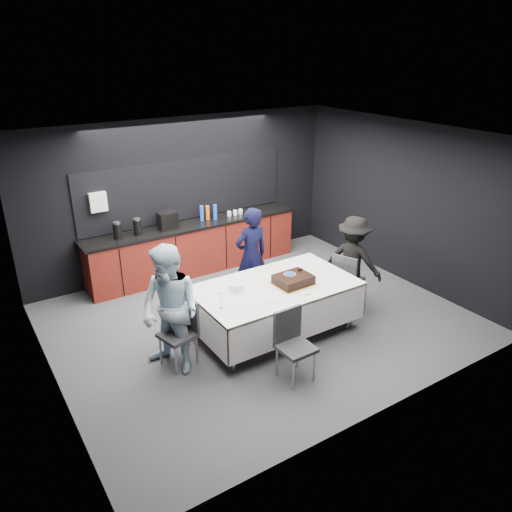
{
  "coord_description": "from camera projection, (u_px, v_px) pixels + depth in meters",
  "views": [
    {
      "loc": [
        -3.68,
        -5.61,
        3.98
      ],
      "look_at": [
        0.0,
        0.1,
        1.05
      ],
      "focal_mm": 35.0,
      "sensor_mm": 36.0,
      "label": 1
    }
  ],
  "objects": [
    {
      "name": "person_right",
      "position": [
        353.0,
        260.0,
        8.02
      ],
      "size": [
        0.91,
        1.1,
        1.48
      ],
      "primitive_type": "imported",
      "rotation": [
        0.0,
        0.0,
        2.03
      ],
      "color": "black",
      "rests_on": "ground"
    },
    {
      "name": "ground",
      "position": [
        259.0,
        320.0,
        7.74
      ],
      "size": [
        6.0,
        6.0,
        0.0
      ],
      "primitive_type": "plane",
      "color": "#434348",
      "rests_on": "ground"
    },
    {
      "name": "plate_stack",
      "position": [
        236.0,
        287.0,
        6.96
      ],
      "size": [
        0.2,
        0.2,
        0.1
      ],
      "primitive_type": "cylinder",
      "color": "white",
      "rests_on": "party_table"
    },
    {
      "name": "chair_right",
      "position": [
        346.0,
        277.0,
        7.93
      ],
      "size": [
        0.55,
        0.55,
        0.92
      ],
      "color": "#2B2B30",
      "rests_on": "ground"
    },
    {
      "name": "kitchenette",
      "position": [
        193.0,
        243.0,
        9.22
      ],
      "size": [
        4.1,
        0.64,
        2.05
      ],
      "color": "#57130D",
      "rests_on": "ground"
    },
    {
      "name": "chair_left",
      "position": [
        182.0,
        327.0,
        6.53
      ],
      "size": [
        0.5,
        0.5,
        0.92
      ],
      "color": "#2B2B30",
      "rests_on": "ground"
    },
    {
      "name": "person_left",
      "position": [
        170.0,
        311.0,
        6.27
      ],
      "size": [
        0.94,
        1.04,
        1.73
      ],
      "primitive_type": "imported",
      "rotation": [
        0.0,
        0.0,
        -1.15
      ],
      "color": "silver",
      "rests_on": "ground"
    },
    {
      "name": "room_shell",
      "position": [
        260.0,
        206.0,
        7.0
      ],
      "size": [
        6.04,
        5.04,
        2.82
      ],
      "color": "white",
      "rests_on": "ground"
    },
    {
      "name": "fork_pile",
      "position": [
        304.0,
        293.0,
        6.86
      ],
      "size": [
        0.15,
        0.1,
        0.02
      ],
      "primitive_type": "cube",
      "rotation": [
        0.0,
        0.0,
        -0.08
      ],
      "color": "white",
      "rests_on": "party_table"
    },
    {
      "name": "chair_near",
      "position": [
        292.0,
        340.0,
        6.26
      ],
      "size": [
        0.43,
        0.43,
        0.92
      ],
      "color": "#2B2B30",
      "rests_on": "ground"
    },
    {
      "name": "person_center",
      "position": [
        251.0,
        256.0,
        8.02
      ],
      "size": [
        0.59,
        0.39,
        1.62
      ],
      "primitive_type": "imported",
      "rotation": [
        0.0,
        0.0,
        3.15
      ],
      "color": "black",
      "rests_on": "ground"
    },
    {
      "name": "champagne_flute",
      "position": [
        221.0,
        297.0,
        6.44
      ],
      "size": [
        0.06,
        0.06,
        0.22
      ],
      "color": "white",
      "rests_on": "party_table"
    },
    {
      "name": "loose_plate_near",
      "position": [
        272.0,
        298.0,
        6.74
      ],
      "size": [
        0.19,
        0.19,
        0.01
      ],
      "primitive_type": "cylinder",
      "color": "white",
      "rests_on": "party_table"
    },
    {
      "name": "cake_assembly",
      "position": [
        293.0,
        279.0,
        7.13
      ],
      "size": [
        0.55,
        0.46,
        0.17
      ],
      "color": "gold",
      "rests_on": "party_table"
    },
    {
      "name": "loose_plate_far",
      "position": [
        258.0,
        277.0,
        7.35
      ],
      "size": [
        0.21,
        0.21,
        0.01
      ],
      "primitive_type": "cylinder",
      "color": "white",
      "rests_on": "party_table"
    },
    {
      "name": "party_table",
      "position": [
        275.0,
        294.0,
        7.17
      ],
      "size": [
        2.32,
        1.32,
        0.78
      ],
      "color": "#99999E",
      "rests_on": "ground"
    },
    {
      "name": "loose_plate_right_b",
      "position": [
        340.0,
        281.0,
        7.24
      ],
      "size": [
        0.18,
        0.18,
        0.01
      ],
      "primitive_type": "cylinder",
      "color": "white",
      "rests_on": "party_table"
    },
    {
      "name": "loose_plate_right_a",
      "position": [
        304.0,
        268.0,
        7.63
      ],
      "size": [
        0.2,
        0.2,
        0.01
      ],
      "primitive_type": "cylinder",
      "color": "white",
      "rests_on": "party_table"
    }
  ]
}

